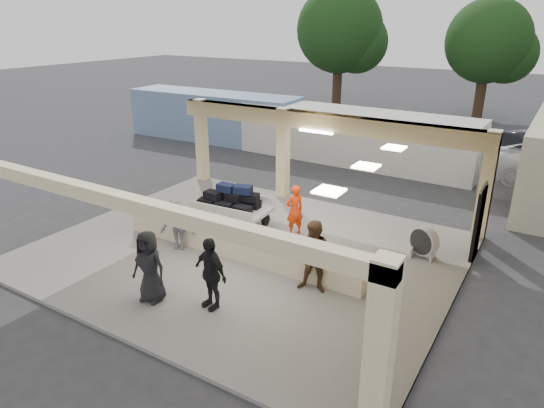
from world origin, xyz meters
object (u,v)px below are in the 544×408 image
Objects in this scene: car_dark at (527,148)px; passenger_d at (149,267)px; baggage_counter at (236,242)px; baggage_handler at (295,210)px; luggage_cart at (231,204)px; drum_fan at (424,241)px; passenger_b at (210,273)px; container_white at (354,137)px; container_blue at (214,116)px; passenger_a at (316,257)px; passenger_c at (177,224)px.

passenger_d is at bearing -159.76° from car_dark.
baggage_counter is 2.41m from baggage_handler.
passenger_d is (1.06, -4.81, 0.15)m from luggage_cart.
drum_fan is 6.44m from passenger_b.
baggage_handler is 0.14× the size of container_white.
baggage_handler reaches higher than car_dark.
car_dark is 16.55m from container_blue.
car_dark is at bearing 66.04° from passenger_a.
passenger_b is (0.34, -4.73, 0.08)m from baggage_handler.
passenger_a is 4.61m from passenger_c.
container_white reaches higher than car_dark.
luggage_cart is 0.60× the size of car_dark.
car_dark is (7.90, 16.42, -0.20)m from passenger_c.
drum_fan is at bearing 68.17° from passenger_b.
car_dark reaches higher than drum_fan.
baggage_counter is 15.25m from container_blue.
passenger_c is at bearing 111.85° from passenger_d.
container_white reaches higher than passenger_d.
passenger_c is at bearing 167.39° from passenger_a.
drum_fan is at bearing -54.29° from container_white.
baggage_handler is 0.92× the size of passenger_b.
container_blue reaches higher than car_dark.
passenger_d is at bearing 19.51° from baggage_handler.
passenger_c is (-0.29, -2.31, 0.03)m from luggage_cart.
car_dark is (5.11, 18.37, -0.30)m from passenger_b.
passenger_c is at bearing -58.18° from container_blue.
drum_fan is 7.76m from passenger_d.
baggage_handler is at bearing 73.37° from baggage_counter.
car_dark reaches higher than baggage_counter.
baggage_counter is 5.47m from drum_fan.
baggage_handler reaches higher than drum_fan.
car_dark is at bearing 64.35° from passenger_d.
baggage_handler is (0.68, 2.28, 0.35)m from baggage_counter.
baggage_counter is at bearing -9.46° from passenger_c.
container_white reaches higher than baggage_handler.
passenger_c reaches higher than luggage_cart.
passenger_b is at bearing 14.10° from passenger_d.
passenger_a reaches higher than baggage_handler.
passenger_d reaches higher than car_dark.
passenger_d is (-1.11, -5.28, 0.09)m from baggage_handler.
baggage_handler reaches higher than luggage_cart.
passenger_c is 0.38× the size of car_dark.
baggage_counter is 3.06m from passenger_d.
passenger_d is at bearing -146.43° from passenger_b.
baggage_counter is 1.88m from passenger_c.
container_white is at bearing 161.11° from car_dark.
passenger_b reaches higher than car_dark.
passenger_d is at bearing -85.60° from container_white.
passenger_a is at bearing 69.06° from baggage_handler.
baggage_counter is 4.25× the size of passenger_a.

